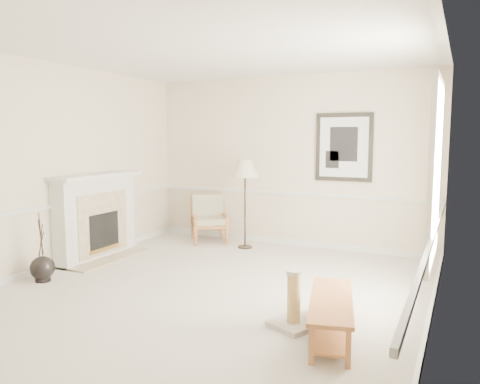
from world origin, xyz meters
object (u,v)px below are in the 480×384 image
Objects in this scene: armchair at (209,216)px; floor_lamp at (245,171)px; bench at (331,311)px; scratching_post at (294,309)px; floor_vase at (42,269)px.

floor_lamp reaches higher than armchair.
floor_lamp is at bearing 128.03° from bench.
bench is at bearing -51.97° from floor_lamp.
scratching_post is at bearing 171.37° from bench.
floor_lamp is 2.61× the size of scratching_post.
scratching_post is (3.43, 0.02, 0.01)m from floor_vase.
bench is 0.40m from scratching_post.
armchair is (0.76, 3.05, 0.28)m from floor_vase.
scratching_post is at bearing 0.37° from floor_vase.
armchair is at bearing 131.43° from scratching_post.
floor_vase reaches higher than bench.
floor_lamp is (0.83, -0.23, 0.86)m from armchair.
floor_lamp is 3.53m from scratching_post.
floor_lamp is 1.12× the size of bench.
armchair is 0.60× the size of floor_lamp.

